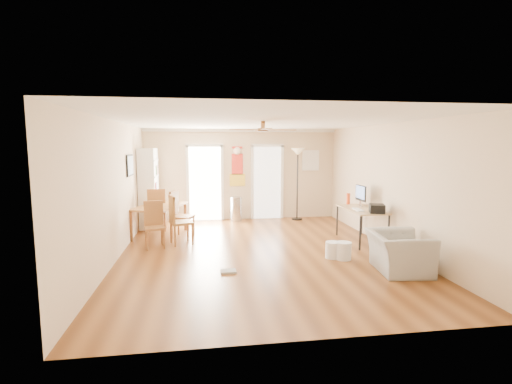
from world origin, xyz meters
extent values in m
plane|color=brown|center=(0.00, 0.00, 0.00)|extent=(7.00, 7.00, 0.00)
cube|color=red|center=(-0.13, 3.48, 1.55)|extent=(0.46, 0.03, 1.10)
cube|color=white|center=(2.05, 3.47, 1.70)|extent=(0.50, 0.04, 0.60)
cube|color=black|center=(-2.73, 1.40, 1.70)|extent=(0.04, 0.66, 0.48)
cylinder|color=#AFAFB1|center=(-0.19, 3.21, 0.34)|extent=(0.34, 0.34, 0.69)
cube|color=silver|center=(2.20, 0.33, 0.76)|extent=(0.18, 0.46, 0.02)
cube|color=black|center=(2.45, -0.03, 0.84)|extent=(0.39, 0.42, 0.18)
cylinder|color=#F34815|center=(2.30, 1.15, 0.88)|extent=(0.09, 0.09, 0.26)
cylinder|color=white|center=(1.31, -0.59, 0.16)|extent=(0.33, 0.33, 0.32)
cylinder|color=silver|center=(1.48, -0.71, 0.17)|extent=(0.32, 0.32, 0.33)
cube|color=#969691|center=(-0.73, -1.13, 0.02)|extent=(0.27, 0.21, 0.04)
imported|color=gray|center=(2.15, -1.49, 0.33)|extent=(1.01, 1.13, 0.67)
camera|label=1|loc=(-1.15, -7.29, 2.15)|focal=26.39mm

